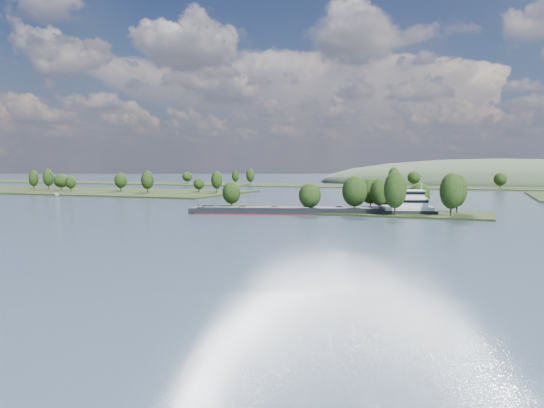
% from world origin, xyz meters
% --- Properties ---
extents(ground, '(1800.00, 1800.00, 0.00)m').
position_xyz_m(ground, '(0.00, 120.00, 0.00)').
color(ground, '#35465C').
rests_on(ground, ground).
extents(tree_island, '(100.00, 31.23, 14.95)m').
position_xyz_m(tree_island, '(7.67, 178.78, 4.21)').
color(tree_island, black).
rests_on(tree_island, ground).
extents(left_bank, '(300.00, 80.00, 15.95)m').
position_xyz_m(left_bank, '(-228.30, 260.08, 0.95)').
color(left_bank, black).
rests_on(left_bank, ground).
extents(back_shoreline, '(900.00, 60.00, 15.42)m').
position_xyz_m(back_shoreline, '(7.62, 399.76, 0.66)').
color(back_shoreline, black).
rests_on(back_shoreline, ground).
extents(hill_west, '(320.00, 160.00, 44.00)m').
position_xyz_m(hill_west, '(60.00, 500.00, 0.00)').
color(hill_west, '#3C4E36').
rests_on(hill_west, ground).
extents(cargo_barge, '(80.86, 32.05, 11.01)m').
position_xyz_m(cargo_barge, '(-1.31, 171.40, 1.39)').
color(cargo_barge, black).
rests_on(cargo_barge, ground).
extents(motorboat, '(6.05, 4.58, 2.20)m').
position_xyz_m(motorboat, '(-158.79, 215.51, 1.10)').
color(motorboat, silver).
rests_on(motorboat, ground).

